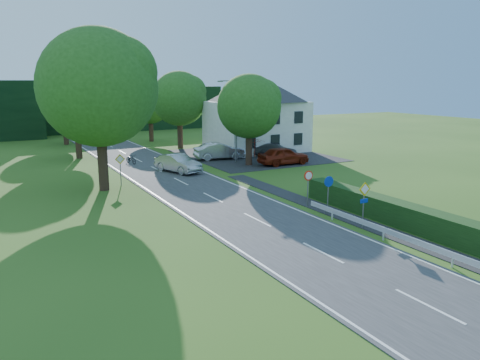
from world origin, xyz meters
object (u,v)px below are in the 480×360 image
parked_car_red (283,156)px  parked_car_grey (276,150)px  motorcycle (131,159)px  moving_car (178,163)px  parked_car_silver_a (219,151)px  parasol (255,148)px  streetlight (235,117)px

parked_car_red → parked_car_grey: parked_car_red is taller
motorcycle → parked_car_red: bearing=-46.3°
parked_car_grey → parked_car_red: bearing=-168.1°
moving_car → parked_car_red: bearing=-25.0°
parked_car_grey → parked_car_silver_a: bearing=115.3°
parked_car_silver_a → parked_car_red: bearing=-137.6°
parked_car_red → parasol: 5.14m
parked_car_red → parked_car_grey: 5.03m
parasol → streetlight: bearing=-152.5°
streetlight → parked_car_silver_a: streetlight is taller
streetlight → moving_car: 8.04m
moving_car → parasol: 10.86m
moving_car → parked_car_grey: (12.33, 3.38, -0.12)m
motorcycle → parasol: size_ratio=0.78×
moving_car → parked_car_silver_a: (6.26, 4.55, 0.06)m
moving_car → parked_car_silver_a: 7.74m
moving_car → motorcycle: moving_car is taller
streetlight → motorcycle: 10.85m
moving_car → streetlight: bearing=-0.3°
parasol → motorcycle: bearing=169.6°
moving_car → parked_car_silver_a: size_ratio=0.93×
streetlight → parked_car_grey: (5.50, 1.16, -3.75)m
moving_car → parked_car_silver_a: bearing=17.7°
motorcycle → parked_car_silver_a: (8.70, -1.70, 0.40)m
parked_car_red → parasol: size_ratio=2.29×
parked_car_silver_a → parked_car_grey: 6.18m
parked_car_red → parked_car_silver_a: size_ratio=0.98×
parked_car_silver_a → parasol: bearing=-91.5°
streetlight → parked_car_red: size_ratio=1.59×
moving_car → parasol: size_ratio=2.19×
moving_car → parked_car_grey: 12.79m
parked_car_red → parked_car_grey: (2.07, 4.58, -0.18)m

